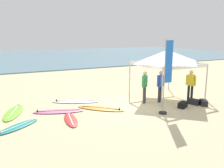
{
  "coord_description": "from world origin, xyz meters",
  "views": [
    {
      "loc": [
        -6.35,
        -10.06,
        3.55
      ],
      "look_at": [
        -0.64,
        1.03,
        1.0
      ],
      "focal_mm": 38.1,
      "sensor_mm": 36.0,
      "label": 1
    }
  ],
  "objects_px": {
    "canopy_tent": "(167,56)",
    "person_blue": "(161,84)",
    "surfboard_teal": "(18,126)",
    "gear_bag_on_sand": "(183,105)",
    "banner_flag": "(166,80)",
    "person_green": "(145,85)",
    "gear_bag_near_tent": "(193,102)",
    "surfboard_lime": "(14,112)",
    "surfboard_white": "(75,101)",
    "gear_bag_by_pole": "(204,103)",
    "surfboard_red": "(71,119)",
    "person_yellow": "(191,84)",
    "surfboard_pink": "(58,111)",
    "surfboard_orange": "(101,108)"
  },
  "relations": [
    {
      "from": "surfboard_teal",
      "to": "gear_bag_on_sand",
      "type": "height_order",
      "value": "gear_bag_on_sand"
    },
    {
      "from": "gear_bag_on_sand",
      "to": "surfboard_orange",
      "type": "bearing_deg",
      "value": 156.49
    },
    {
      "from": "gear_bag_by_pole",
      "to": "banner_flag",
      "type": "bearing_deg",
      "value": -177.66
    },
    {
      "from": "surfboard_orange",
      "to": "banner_flag",
      "type": "bearing_deg",
      "value": -39.0
    },
    {
      "from": "surfboard_white",
      "to": "banner_flag",
      "type": "relative_size",
      "value": 0.75
    },
    {
      "from": "surfboard_teal",
      "to": "gear_bag_near_tent",
      "type": "xyz_separation_m",
      "value": [
        8.57,
        -0.82,
        0.1
      ]
    },
    {
      "from": "surfboard_lime",
      "to": "surfboard_teal",
      "type": "bearing_deg",
      "value": -90.37
    },
    {
      "from": "person_blue",
      "to": "banner_flag",
      "type": "relative_size",
      "value": 0.5
    },
    {
      "from": "surfboard_red",
      "to": "surfboard_teal",
      "type": "height_order",
      "value": "same"
    },
    {
      "from": "person_blue",
      "to": "banner_flag",
      "type": "distance_m",
      "value": 2.02
    },
    {
      "from": "surfboard_red",
      "to": "gear_bag_near_tent",
      "type": "bearing_deg",
      "value": -5.53
    },
    {
      "from": "person_blue",
      "to": "gear_bag_by_pole",
      "type": "xyz_separation_m",
      "value": [
        1.61,
        -1.53,
        -0.85
      ]
    },
    {
      "from": "canopy_tent",
      "to": "surfboard_red",
      "type": "height_order",
      "value": "canopy_tent"
    },
    {
      "from": "canopy_tent",
      "to": "person_blue",
      "type": "distance_m",
      "value": 1.83
    },
    {
      "from": "gear_bag_near_tent",
      "to": "surfboard_teal",
      "type": "bearing_deg",
      "value": 174.57
    },
    {
      "from": "surfboard_red",
      "to": "banner_flag",
      "type": "relative_size",
      "value": 0.56
    },
    {
      "from": "person_yellow",
      "to": "canopy_tent",
      "type": "bearing_deg",
      "value": 115.36
    },
    {
      "from": "surfboard_pink",
      "to": "surfboard_teal",
      "type": "height_order",
      "value": "same"
    },
    {
      "from": "surfboard_white",
      "to": "surfboard_teal",
      "type": "height_order",
      "value": "same"
    },
    {
      "from": "surfboard_pink",
      "to": "person_blue",
      "type": "relative_size",
      "value": 1.42
    },
    {
      "from": "gear_bag_on_sand",
      "to": "person_blue",
      "type": "bearing_deg",
      "value": 105.15
    },
    {
      "from": "person_green",
      "to": "gear_bag_by_pole",
      "type": "bearing_deg",
      "value": -35.57
    },
    {
      "from": "surfboard_pink",
      "to": "surfboard_orange",
      "type": "distance_m",
      "value": 2.03
    },
    {
      "from": "canopy_tent",
      "to": "surfboard_teal",
      "type": "bearing_deg",
      "value": -172.88
    },
    {
      "from": "person_green",
      "to": "person_blue",
      "type": "distance_m",
      "value": 0.9
    },
    {
      "from": "banner_flag",
      "to": "surfboard_pink",
      "type": "bearing_deg",
      "value": 150.77
    },
    {
      "from": "gear_bag_on_sand",
      "to": "surfboard_lime",
      "type": "bearing_deg",
      "value": 158.76
    },
    {
      "from": "canopy_tent",
      "to": "surfboard_orange",
      "type": "relative_size",
      "value": 1.49
    },
    {
      "from": "surfboard_orange",
      "to": "gear_bag_near_tent",
      "type": "relative_size",
      "value": 3.56
    },
    {
      "from": "surfboard_pink",
      "to": "gear_bag_by_pole",
      "type": "xyz_separation_m",
      "value": [
        7.0,
        -2.33,
        0.1
      ]
    },
    {
      "from": "surfboard_lime",
      "to": "surfboard_white",
      "type": "distance_m",
      "value": 3.19
    },
    {
      "from": "banner_flag",
      "to": "gear_bag_near_tent",
      "type": "relative_size",
      "value": 5.67
    },
    {
      "from": "surfboard_lime",
      "to": "gear_bag_on_sand",
      "type": "height_order",
      "value": "gear_bag_on_sand"
    },
    {
      "from": "surfboard_teal",
      "to": "gear_bag_on_sand",
      "type": "distance_m",
      "value": 7.72
    },
    {
      "from": "surfboard_white",
      "to": "surfboard_red",
      "type": "distance_m",
      "value": 2.83
    },
    {
      "from": "surfboard_teal",
      "to": "person_yellow",
      "type": "relative_size",
      "value": 1.11
    },
    {
      "from": "person_green",
      "to": "surfboard_orange",
      "type": "bearing_deg",
      "value": 178.72
    },
    {
      "from": "surfboard_pink",
      "to": "person_green",
      "type": "distance_m",
      "value": 4.65
    },
    {
      "from": "surfboard_pink",
      "to": "gear_bag_near_tent",
      "type": "distance_m",
      "value": 6.95
    },
    {
      "from": "person_green",
      "to": "person_blue",
      "type": "height_order",
      "value": "same"
    },
    {
      "from": "gear_bag_near_tent",
      "to": "gear_bag_by_pole",
      "type": "xyz_separation_m",
      "value": [
        0.33,
        -0.37,
        0.0
      ]
    },
    {
      "from": "canopy_tent",
      "to": "gear_bag_near_tent",
      "type": "xyz_separation_m",
      "value": [
        0.34,
        -1.85,
        -2.25
      ]
    },
    {
      "from": "surfboard_orange",
      "to": "banner_flag",
      "type": "distance_m",
      "value": 3.45
    },
    {
      "from": "surfboard_teal",
      "to": "banner_flag",
      "type": "bearing_deg",
      "value": -11.66
    },
    {
      "from": "surfboard_white",
      "to": "surfboard_lime",
      "type": "bearing_deg",
      "value": -171.82
    },
    {
      "from": "surfboard_lime",
      "to": "gear_bag_by_pole",
      "type": "distance_m",
      "value": 9.44
    },
    {
      "from": "person_green",
      "to": "gear_bag_near_tent",
      "type": "xyz_separation_m",
      "value": [
        2.15,
        -1.41,
        -0.85
      ]
    },
    {
      "from": "surfboard_lime",
      "to": "gear_bag_on_sand",
      "type": "distance_m",
      "value": 8.2
    },
    {
      "from": "surfboard_pink",
      "to": "gear_bag_on_sand",
      "type": "relative_size",
      "value": 4.05
    },
    {
      "from": "surfboard_teal",
      "to": "person_blue",
      "type": "height_order",
      "value": "person_blue"
    }
  ]
}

